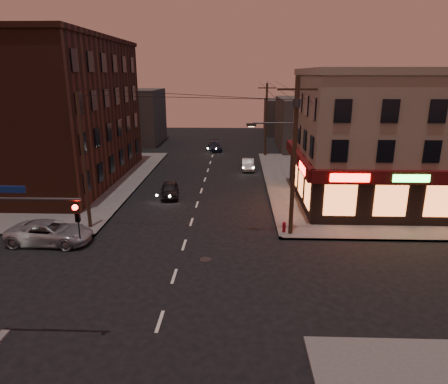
{
  "coord_description": "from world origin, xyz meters",
  "views": [
    {
      "loc": [
        3.29,
        -18.76,
        10.25
      ],
      "look_at": [
        2.46,
        4.92,
        3.2
      ],
      "focal_mm": 32.0,
      "sensor_mm": 36.0,
      "label": 1
    }
  ],
  "objects_px": {
    "sedan_near": "(170,190)",
    "sedan_far": "(215,146)",
    "sedan_mid": "(248,164)",
    "fire_hydrant": "(284,226)",
    "suv_cross": "(50,232)"
  },
  "relations": [
    {
      "from": "sedan_far",
      "to": "fire_hydrant",
      "type": "xyz_separation_m",
      "value": [
        6.3,
        -29.86,
        -0.08
      ]
    },
    {
      "from": "suv_cross",
      "to": "sedan_near",
      "type": "distance_m",
      "value": 11.62
    },
    {
      "from": "sedan_near",
      "to": "sedan_far",
      "type": "distance_m",
      "value": 21.97
    },
    {
      "from": "sedan_near",
      "to": "sedan_far",
      "type": "bearing_deg",
      "value": 75.21
    },
    {
      "from": "suv_cross",
      "to": "sedan_mid",
      "type": "height_order",
      "value": "suv_cross"
    },
    {
      "from": "sedan_mid",
      "to": "sedan_far",
      "type": "xyz_separation_m",
      "value": [
        -4.33,
        11.42,
        0.02
      ]
    },
    {
      "from": "suv_cross",
      "to": "sedan_near",
      "type": "height_order",
      "value": "suv_cross"
    },
    {
      "from": "sedan_near",
      "to": "sedan_mid",
      "type": "distance_m",
      "value": 12.52
    },
    {
      "from": "sedan_mid",
      "to": "sedan_far",
      "type": "relative_size",
      "value": 0.85
    },
    {
      "from": "sedan_far",
      "to": "sedan_mid",
      "type": "bearing_deg",
      "value": -76.75
    },
    {
      "from": "suv_cross",
      "to": "sedan_far",
      "type": "bearing_deg",
      "value": -12.27
    },
    {
      "from": "sedan_near",
      "to": "fire_hydrant",
      "type": "height_order",
      "value": "sedan_near"
    },
    {
      "from": "sedan_near",
      "to": "suv_cross",
      "type": "bearing_deg",
      "value": -127.99
    },
    {
      "from": "sedan_far",
      "to": "fire_hydrant",
      "type": "relative_size",
      "value": 5.97
    },
    {
      "from": "sedan_mid",
      "to": "fire_hydrant",
      "type": "xyz_separation_m",
      "value": [
        1.97,
        -18.43,
        -0.06
      ]
    }
  ]
}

